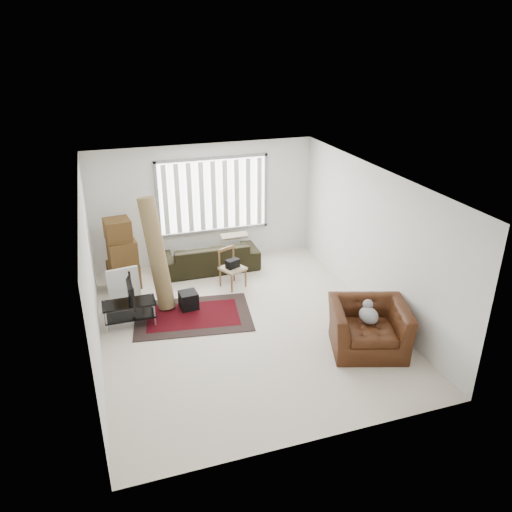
{
  "coord_description": "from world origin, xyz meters",
  "views": [
    {
      "loc": [
        -2.21,
        -7.45,
        4.82
      ],
      "look_at": [
        0.42,
        0.59,
        1.05
      ],
      "focal_mm": 35.0,
      "sensor_mm": 36.0,
      "label": 1
    }
  ],
  "objects_px": {
    "tv_stand": "(129,309)",
    "sofa": "(210,253)",
    "armchair": "(369,324)",
    "side_chair": "(232,266)",
    "moving_boxes": "(122,256)"
  },
  "relations": [
    {
      "from": "sofa",
      "to": "armchair",
      "type": "relative_size",
      "value": 1.41
    },
    {
      "from": "tv_stand",
      "to": "sofa",
      "type": "bearing_deg",
      "value": 43.85
    },
    {
      "from": "moving_boxes",
      "to": "armchair",
      "type": "xyz_separation_m",
      "value": [
        3.66,
        -3.55,
        -0.22
      ]
    },
    {
      "from": "moving_boxes",
      "to": "side_chair",
      "type": "distance_m",
      "value": 2.25
    },
    {
      "from": "side_chair",
      "to": "moving_boxes",
      "type": "bearing_deg",
      "value": 137.94
    },
    {
      "from": "sofa",
      "to": "armchair",
      "type": "xyz_separation_m",
      "value": [
        1.78,
        -3.81,
        0.05
      ]
    },
    {
      "from": "side_chair",
      "to": "sofa",
      "type": "bearing_deg",
      "value": 80.66
    },
    {
      "from": "armchair",
      "to": "sofa",
      "type": "bearing_deg",
      "value": 132.85
    },
    {
      "from": "sofa",
      "to": "armchair",
      "type": "bearing_deg",
      "value": 115.8
    },
    {
      "from": "moving_boxes",
      "to": "sofa",
      "type": "distance_m",
      "value": 1.92
    },
    {
      "from": "sofa",
      "to": "side_chair",
      "type": "distance_m",
      "value": 0.97
    },
    {
      "from": "sofa",
      "to": "armchair",
      "type": "height_order",
      "value": "armchair"
    },
    {
      "from": "side_chair",
      "to": "armchair",
      "type": "height_order",
      "value": "armchair"
    },
    {
      "from": "tv_stand",
      "to": "side_chair",
      "type": "xyz_separation_m",
      "value": [
        2.16,
        0.89,
        0.12
      ]
    },
    {
      "from": "moving_boxes",
      "to": "armchair",
      "type": "distance_m",
      "value": 5.1
    }
  ]
}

